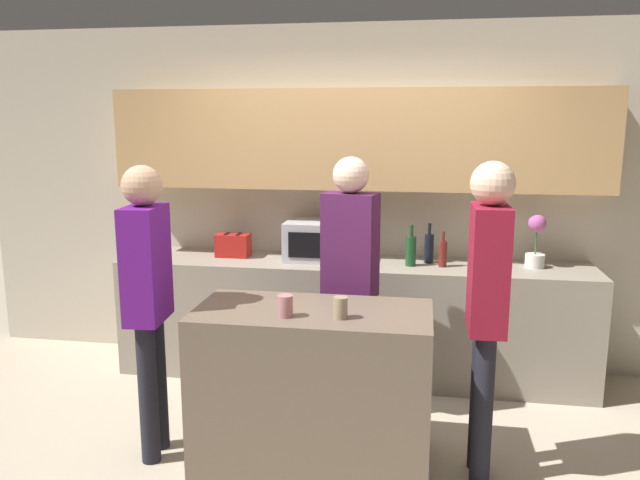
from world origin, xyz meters
TOP-DOWN VIEW (x-y plane):
  - ground_plane at (0.00, 0.00)m, footprint 14.00×14.00m
  - back_wall at (0.00, 1.66)m, footprint 6.40×0.40m
  - back_counter at (0.00, 1.39)m, footprint 3.60×0.62m
  - kitchen_island at (-0.07, 0.08)m, footprint 1.33×0.66m
  - microwave at (-0.26, 1.44)m, footprint 0.52×0.39m
  - toaster at (-0.95, 1.44)m, footprint 0.26×0.16m
  - potted_plant at (1.34, 1.44)m, footprint 0.14×0.14m
  - bottle_0 at (0.44, 1.34)m, footprint 0.08×0.08m
  - bottle_1 at (0.58, 1.47)m, footprint 0.07×0.07m
  - bottle_2 at (0.68, 1.35)m, footprint 0.06×0.06m
  - cup_0 at (-0.20, -0.07)m, footprint 0.08×0.08m
  - cup_1 at (0.10, -0.05)m, footprint 0.08×0.08m
  - person_left at (-1.02, 0.01)m, footprint 0.23×0.35m
  - person_center at (0.07, 0.67)m, footprint 0.37×0.26m
  - person_right at (0.87, 0.09)m, footprint 0.23×0.34m

SIDE VIEW (x-z plane):
  - ground_plane at x=0.00m, z-range 0.00..0.00m
  - back_counter at x=0.00m, z-range 0.00..0.90m
  - kitchen_island at x=-0.07m, z-range 0.00..0.93m
  - cup_1 at x=0.10m, z-range 0.93..1.05m
  - cup_0 at x=-0.20m, z-range 0.93..1.05m
  - toaster at x=-0.95m, z-range 0.90..1.09m
  - bottle_2 at x=0.68m, z-range 0.87..1.14m
  - bottle_1 at x=0.58m, z-range 0.87..1.17m
  - bottle_0 at x=0.44m, z-range 0.87..1.18m
  - person_left at x=-1.02m, z-range 0.17..1.90m
  - person_center at x=0.07m, z-range 0.18..1.92m
  - microwave at x=-0.26m, z-range 0.90..1.20m
  - person_right at x=0.87m, z-range 0.18..1.95m
  - potted_plant at x=1.34m, z-range 0.90..1.30m
  - back_wall at x=0.00m, z-range 0.19..2.89m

